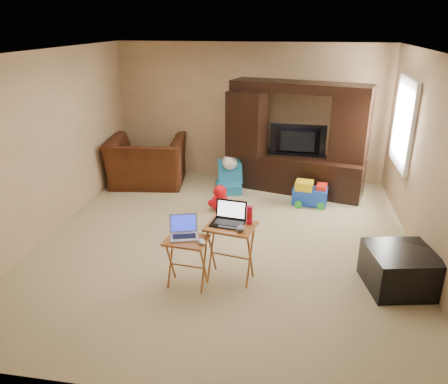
% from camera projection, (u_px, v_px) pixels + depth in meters
% --- Properties ---
extents(floor, '(5.50, 5.50, 0.00)m').
position_uv_depth(floor, '(226.00, 240.00, 6.06)').
color(floor, beige).
rests_on(floor, ground).
extents(ceiling, '(5.50, 5.50, 0.00)m').
position_uv_depth(ceiling, '(227.00, 52.00, 5.15)').
color(ceiling, silver).
rests_on(ceiling, ground).
extents(wall_back, '(5.00, 0.00, 5.00)m').
position_uv_depth(wall_back, '(250.00, 112.00, 8.13)').
color(wall_back, tan).
rests_on(wall_back, ground).
extents(wall_front, '(5.00, 0.00, 5.00)m').
position_uv_depth(wall_front, '(164.00, 263.00, 3.08)').
color(wall_front, tan).
rests_on(wall_front, ground).
extents(wall_left, '(0.00, 5.50, 5.50)m').
position_uv_depth(wall_left, '(47.00, 145.00, 5.99)').
color(wall_left, tan).
rests_on(wall_left, ground).
extents(wall_right, '(0.00, 5.50, 5.50)m').
position_uv_depth(wall_right, '(433.00, 164.00, 5.22)').
color(wall_right, tan).
rests_on(wall_right, ground).
extents(window_pane, '(0.00, 1.20, 1.20)m').
position_uv_depth(window_pane, '(405.00, 123.00, 6.59)').
color(window_pane, white).
rests_on(window_pane, ground).
extents(window_frame, '(0.06, 1.14, 1.34)m').
position_uv_depth(window_frame, '(404.00, 123.00, 6.59)').
color(window_frame, white).
rests_on(window_frame, ground).
extents(entertainment_center, '(2.40, 1.15, 1.91)m').
position_uv_depth(entertainment_center, '(297.00, 139.00, 7.50)').
color(entertainment_center, black).
rests_on(entertainment_center, floor).
extents(television, '(0.97, 0.18, 0.56)m').
position_uv_depth(television, '(297.00, 141.00, 7.48)').
color(television, black).
rests_on(television, entertainment_center).
extents(recliner, '(1.49, 1.35, 0.87)m').
position_uv_depth(recliner, '(147.00, 162.00, 7.99)').
color(recliner, '#451C0E').
rests_on(recliner, floor).
extents(child_rocker, '(0.54, 0.59, 0.57)m').
position_uv_depth(child_rocker, '(229.00, 177.00, 7.67)').
color(child_rocker, '#186388').
rests_on(child_rocker, floor).
extents(plush_toy, '(0.40, 0.33, 0.44)m').
position_uv_depth(plush_toy, '(220.00, 198.00, 6.93)').
color(plush_toy, red).
rests_on(plush_toy, floor).
extents(push_toy, '(0.61, 0.47, 0.42)m').
position_uv_depth(push_toy, '(310.00, 193.00, 7.15)').
color(push_toy, blue).
rests_on(push_toy, floor).
extents(ottoman, '(0.84, 0.84, 0.46)m').
position_uv_depth(ottoman, '(400.00, 269.00, 4.93)').
color(ottoman, black).
rests_on(ottoman, floor).
extents(tray_table_left, '(0.50, 0.41, 0.60)m').
position_uv_depth(tray_table_left, '(187.00, 263.00, 4.93)').
color(tray_table_left, '#A95929').
rests_on(tray_table_left, floor).
extents(tray_table_right, '(0.61, 0.52, 0.70)m').
position_uv_depth(tray_table_right, '(231.00, 252.00, 5.04)').
color(tray_table_right, '#A96829').
rests_on(tray_table_right, floor).
extents(laptop_left, '(0.38, 0.34, 0.24)m').
position_uv_depth(laptop_left, '(184.00, 228.00, 4.80)').
color(laptop_left, '#ADAEB2').
rests_on(laptop_left, tray_table_left).
extents(laptop_right, '(0.40, 0.34, 0.24)m').
position_uv_depth(laptop_right, '(228.00, 215.00, 4.90)').
color(laptop_right, black).
rests_on(laptop_right, tray_table_right).
extents(mouse_left, '(0.12, 0.14, 0.05)m').
position_uv_depth(mouse_left, '(202.00, 242.00, 4.71)').
color(mouse_left, silver).
rests_on(mouse_left, tray_table_left).
extents(mouse_right, '(0.11, 0.15, 0.06)m').
position_uv_depth(mouse_right, '(241.00, 229.00, 4.78)').
color(mouse_right, '#444349').
rests_on(mouse_right, tray_table_right).
extents(water_bottle, '(0.07, 0.07, 0.21)m').
position_uv_depth(water_bottle, '(249.00, 215.00, 4.92)').
color(water_bottle, red).
rests_on(water_bottle, tray_table_right).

